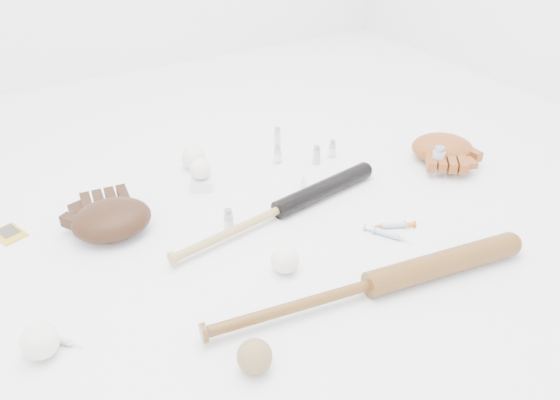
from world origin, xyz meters
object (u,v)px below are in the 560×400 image
bat_wood (371,284)px  pedestal (201,183)px  glove_dark (112,219)px  bat_dark (279,210)px

bat_wood → pedestal: size_ratio=13.37×
glove_dark → bat_wood: bearing=-44.6°
bat_wood → glove_dark: bearing=137.7°
bat_wood → pedestal: (-0.16, 0.68, -0.01)m
bat_wood → glove_dark: glove_dark is taller
bat_dark → pedestal: 0.31m
glove_dark → pedestal: glove_dark is taller
bat_wood → pedestal: 0.70m
glove_dark → pedestal: size_ratio=3.91×
glove_dark → pedestal: bearing=23.3°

